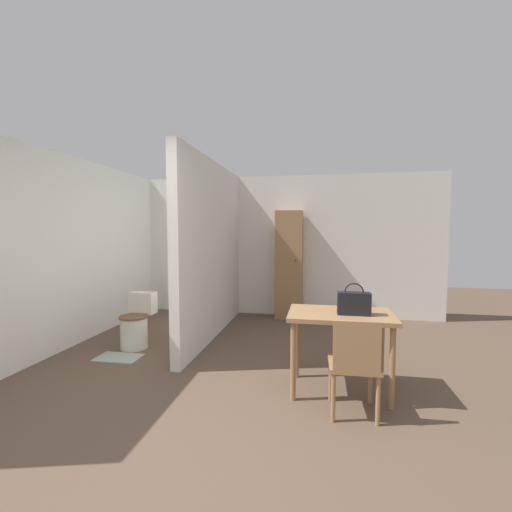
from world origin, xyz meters
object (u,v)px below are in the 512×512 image
toilet (136,324)px  wooden_chair (354,362)px  dining_table (340,324)px  handbag (354,303)px  wooden_cabinet (289,265)px

toilet → wooden_chair: bearing=-25.2°
dining_table → handbag: 0.25m
handbag → wooden_chair: bearing=-93.7°
handbag → wooden_cabinet: 2.86m
dining_table → wooden_cabinet: wooden_cabinet is taller
dining_table → wooden_cabinet: size_ratio=0.51×
wooden_chair → handbag: handbag is taller
dining_table → handbag: size_ratio=3.28×
dining_table → handbag: handbag is taller
toilet → dining_table: bearing=-17.6°
wooden_chair → wooden_cabinet: wooden_cabinet is taller
wooden_chair → toilet: bearing=153.3°
dining_table → wooden_cabinet: 2.79m
wooden_chair → toilet: wooden_chair is taller
handbag → wooden_cabinet: size_ratio=0.16×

